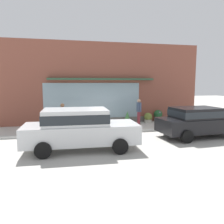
% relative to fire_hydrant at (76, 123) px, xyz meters
% --- Properties ---
extents(ground_plane, '(60.00, 60.00, 0.00)m').
position_rel_fire_hydrant_xyz_m(ground_plane, '(1.88, -0.58, -0.50)').
color(ground_plane, '#B2AFA8').
extents(curb_strip, '(14.00, 0.24, 0.12)m').
position_rel_fire_hydrant_xyz_m(curb_strip, '(1.88, -0.78, -0.44)').
color(curb_strip, '#B2B2AD').
rests_on(curb_strip, ground_plane).
extents(storefront, '(14.00, 0.81, 5.38)m').
position_rel_fire_hydrant_xyz_m(storefront, '(1.87, 2.61, 2.14)').
color(storefront, brown).
rests_on(storefront, ground_plane).
extents(fire_hydrant, '(0.43, 0.40, 0.98)m').
position_rel_fire_hydrant_xyz_m(fire_hydrant, '(0.00, 0.00, 0.00)').
color(fire_hydrant, gold).
rests_on(fire_hydrant, ground_plane).
extents(pedestrian_with_handbag, '(0.26, 0.62, 1.61)m').
position_rel_fire_hydrant_xyz_m(pedestrian_with_handbag, '(-0.74, 0.11, 0.43)').
color(pedestrian_with_handbag, '#232328').
rests_on(pedestrian_with_handbag, ground_plane).
extents(pedestrian_passerby, '(0.26, 0.47, 1.66)m').
position_rel_fire_hydrant_xyz_m(pedestrian_passerby, '(4.19, 1.51, 0.48)').
color(pedestrian_passerby, '#8E333D').
rests_on(pedestrian_passerby, ground_plane).
extents(parked_car_black, '(4.17, 2.10, 1.50)m').
position_rel_fire_hydrant_xyz_m(parked_car_black, '(5.84, -2.56, 0.36)').
color(parked_car_black, black).
rests_on(parked_car_black, ground_plane).
extents(parked_car_silver, '(4.65, 2.14, 1.67)m').
position_rel_fire_hydrant_xyz_m(parked_car_silver, '(-0.13, -3.37, 0.44)').
color(parked_car_silver, silver).
rests_on(parked_car_silver, ground_plane).
extents(potted_plant_trailing_edge, '(0.37, 0.37, 0.80)m').
position_rel_fire_hydrant_xyz_m(potted_plant_trailing_edge, '(3.58, 2.06, -0.11)').
color(potted_plant_trailing_edge, '#9E6042').
rests_on(potted_plant_trailing_edge, ground_plane).
extents(potted_plant_doorstep, '(0.42, 0.42, 0.60)m').
position_rel_fire_hydrant_xyz_m(potted_plant_doorstep, '(-1.65, 2.24, -0.19)').
color(potted_plant_doorstep, '#33473D').
rests_on(potted_plant_doorstep, ground_plane).
extents(potted_plant_near_hydrant, '(0.55, 0.55, 0.67)m').
position_rel_fire_hydrant_xyz_m(potted_plant_near_hydrant, '(5.04, 1.97, -0.17)').
color(potted_plant_near_hydrant, '#B7B2A3').
rests_on(potted_plant_near_hydrant, ground_plane).
extents(potted_plant_window_center, '(0.29, 0.29, 0.77)m').
position_rel_fire_hydrant_xyz_m(potted_plant_window_center, '(2.21, 1.98, -0.13)').
color(potted_plant_window_center, '#4C4C51').
rests_on(potted_plant_window_center, ground_plane).
extents(potted_plant_corner_tall, '(0.61, 0.61, 0.80)m').
position_rel_fire_hydrant_xyz_m(potted_plant_corner_tall, '(5.91, 2.26, -0.08)').
color(potted_plant_corner_tall, '#B7B2A3').
rests_on(potted_plant_corner_tall, ground_plane).
extents(potted_plant_window_right, '(0.28, 0.28, 0.79)m').
position_rel_fire_hydrant_xyz_m(potted_plant_window_right, '(-0.13, 2.09, -0.12)').
color(potted_plant_window_right, '#33473D').
rests_on(potted_plant_window_right, ground_plane).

